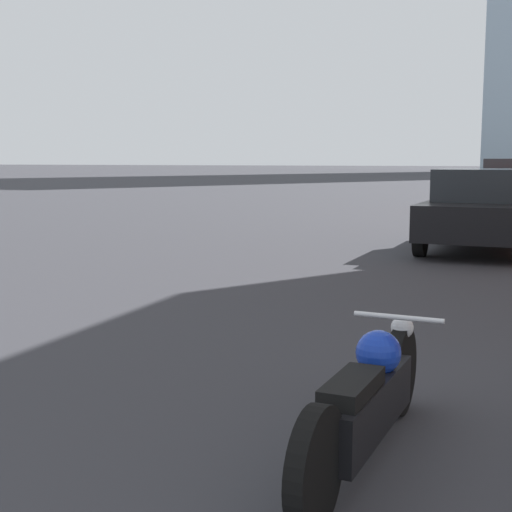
{
  "coord_description": "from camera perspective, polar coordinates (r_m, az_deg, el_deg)",
  "views": [
    {
      "loc": [
        4.5,
        0.87,
        1.78
      ],
      "look_at": [
        1.81,
        7.69,
        0.79
      ],
      "focal_mm": 50.0,
      "sensor_mm": 36.0,
      "label": 1
    }
  ],
  "objects": [
    {
      "name": "motorcycle",
      "position": [
        4.37,
        8.89,
        -11.25
      ],
      "size": [
        0.62,
        2.36,
        0.74
      ],
      "rotation": [
        0.0,
        0.0,
        -0.05
      ],
      "color": "black",
      "rests_on": "ground_plane"
    },
    {
      "name": "parked_car_black",
      "position": [
        14.69,
        17.36,
        3.6
      ],
      "size": [
        2.02,
        4.49,
        1.6
      ],
      "rotation": [
        0.0,
        0.0,
        -0.03
      ],
      "color": "black",
      "rests_on": "ground_plane"
    },
    {
      "name": "parked_car_red",
      "position": [
        27.48,
        19.37,
        5.44
      ],
      "size": [
        1.89,
        4.06,
        1.81
      ],
      "rotation": [
        0.0,
        0.0,
        0.0
      ],
      "color": "red",
      "rests_on": "ground_plane"
    }
  ]
}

